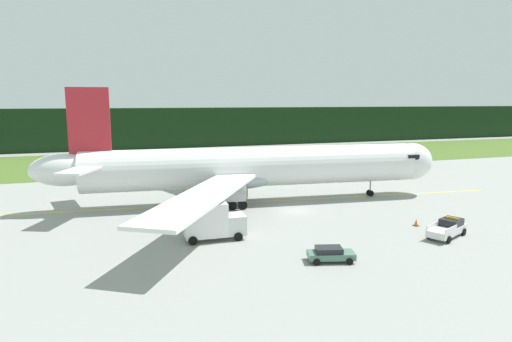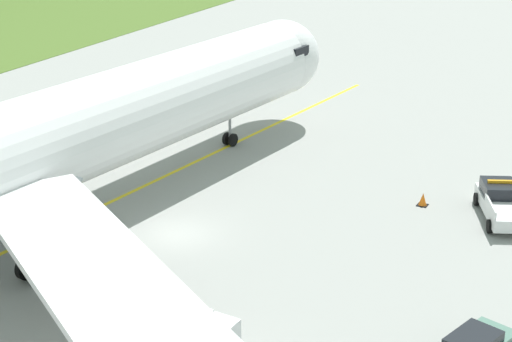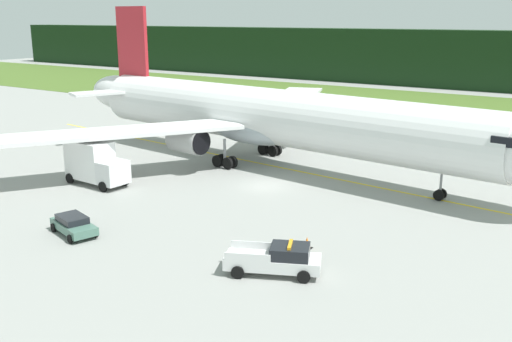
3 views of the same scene
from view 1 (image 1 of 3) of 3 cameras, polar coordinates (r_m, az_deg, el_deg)
name	(u,v)px [view 1 (image 1 of 3)]	position (r m, az deg, el deg)	size (l,w,h in m)	color
ground	(296,211)	(56.72, 5.25, -5.17)	(320.00, 320.00, 0.00)	gray
grass_verge	(206,159)	(106.43, -6.47, 1.56)	(320.00, 40.24, 0.04)	#496626
distant_tree_line	(184,127)	(135.76, -9.33, 5.63)	(288.00, 6.90, 11.81)	black
taxiway_centerline_main	(256,202)	(61.26, -0.05, -4.05)	(73.29, 0.30, 0.01)	yellow
airliner	(251,168)	(60.20, -0.62, 0.46)	(56.08, 52.49, 15.65)	silver
ops_pickup_truck	(448,228)	(49.97, 23.72, -6.84)	(5.86, 4.13, 1.94)	silver
catering_truck	(212,221)	(44.79, -5.77, -6.47)	(6.26, 2.91, 4.01)	silver
staff_car	(330,254)	(39.69, 9.67, -10.57)	(4.40, 2.86, 1.30)	#4A7162
apron_cone	(416,222)	(53.00, 20.14, -6.32)	(0.62, 0.62, 0.77)	black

